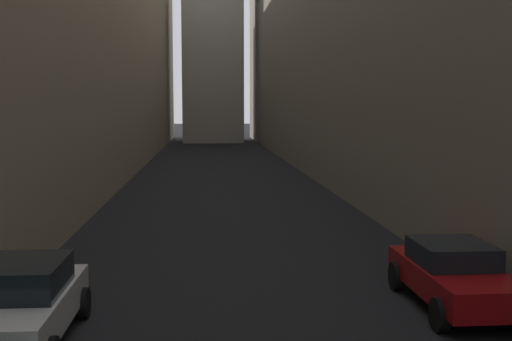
# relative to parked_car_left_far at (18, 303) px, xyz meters

# --- Properties ---
(ground_plane) EXTENTS (264.00, 264.00, 0.00)m
(ground_plane) POSITION_rel_parked_car_left_far_xyz_m (4.40, 25.13, -0.79)
(ground_plane) COLOR black
(building_block_left) EXTENTS (12.38, 108.00, 20.11)m
(building_block_left) POSITION_rel_parked_car_left_far_xyz_m (-7.29, 27.13, 9.26)
(building_block_left) COLOR gray
(building_block_left) RESTS_ON ground
(parked_car_left_far) EXTENTS (2.00, 4.15, 1.55)m
(parked_car_left_far) POSITION_rel_parked_car_left_far_xyz_m (0.00, 0.00, 0.00)
(parked_car_left_far) COLOR silver
(parked_car_left_far) RESTS_ON ground
(parked_car_right_far) EXTENTS (1.91, 4.18, 1.42)m
(parked_car_right_far) POSITION_rel_parked_car_left_far_xyz_m (8.80, 1.50, -0.05)
(parked_car_right_far) COLOR maroon
(parked_car_right_far) RESTS_ON ground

